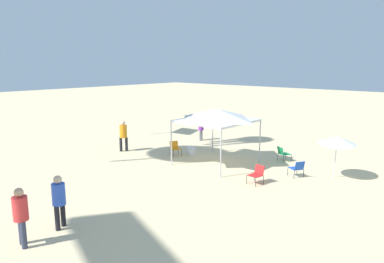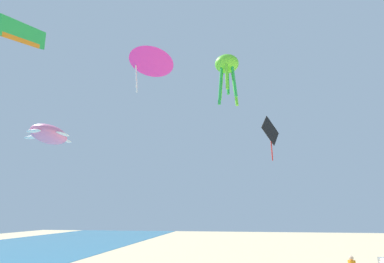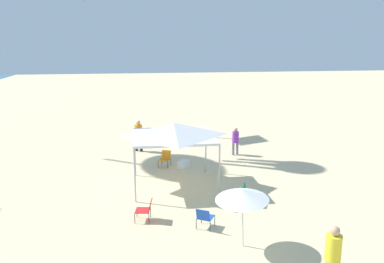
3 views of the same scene
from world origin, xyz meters
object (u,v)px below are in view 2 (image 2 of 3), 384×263
Objects in this scene: kite_delta_magenta at (152,59)px; kite_diamond_black at (270,132)px; kite_turtle_pink at (49,135)px; kite_octopus_lime at (227,67)px; kite_parafoil_green at (23,34)px.

kite_delta_magenta is 1.28× the size of kite_diamond_black.
kite_turtle_pink reaches higher than kite_diamond_black.
kite_diamond_black is 7.53m from kite_octopus_lime.
kite_octopus_lime is at bearing -138.37° from kite_turtle_pink.
kite_octopus_lime reaches higher than kite_turtle_pink.
kite_delta_magenta is 13.93m from kite_diamond_black.
kite_turtle_pink is at bearing -178.38° from kite_delta_magenta.
kite_turtle_pink is at bearing -102.12° from kite_octopus_lime.
kite_parafoil_green is 1.31× the size of kite_diamond_black.
kite_turtle_pink is 1.39× the size of kite_octopus_lime.
kite_delta_magenta is 0.98× the size of kite_parafoil_green.
kite_delta_magenta is at bearing -139.39° from kite_turtle_pink.
kite_octopus_lime reaches higher than kite_diamond_black.
kite_diamond_black is (2.01, -11.46, -7.67)m from kite_delta_magenta.
kite_diamond_black is at bearing 26.77° from kite_delta_magenta.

